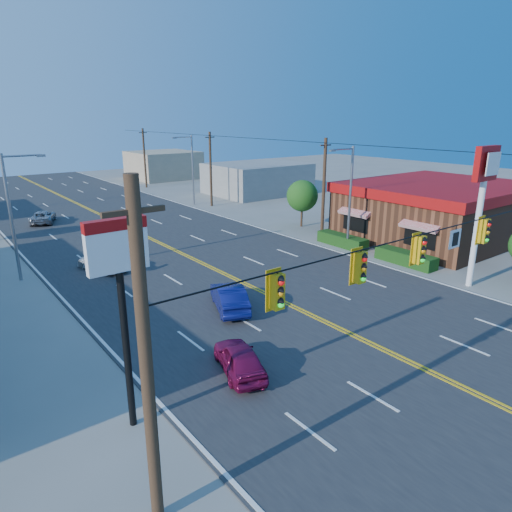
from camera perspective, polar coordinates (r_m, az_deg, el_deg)
ground at (r=20.79m, az=20.09°, el=-13.19°), size 160.00×160.00×0.00m
road at (r=34.58m, az=-8.62°, el=-0.03°), size 20.00×120.00×0.06m
signal_span at (r=18.79m, az=21.41°, el=-0.29°), size 24.32×0.34×9.00m
kfc at (r=42.10m, az=21.68°, el=5.33°), size 16.30×12.40×4.70m
kfc_pylon at (r=30.02m, az=26.48°, el=7.54°), size 2.20×0.36×8.50m
pizza_hut_sign at (r=14.78m, az=-16.61°, el=-3.19°), size 1.90×0.30×6.85m
streetlight_se at (r=35.60m, az=11.51°, el=7.73°), size 2.55×0.25×8.00m
streetlight_ne at (r=54.33m, az=-8.11°, el=11.06°), size 2.55×0.25×8.00m
streetlight_sw at (r=31.98m, az=-28.04°, el=5.02°), size 2.55×0.25×8.00m
utility_pole_near at (r=39.34m, az=8.46°, el=8.30°), size 0.28×0.28×8.40m
utility_pole_mid at (r=53.36m, az=-5.68°, el=10.69°), size 0.28×0.28×8.40m
utility_pole_far at (r=69.25m, az=-13.75°, el=11.77°), size 0.28×0.28×8.40m
tree_kfc_rear at (r=43.26m, az=5.80°, el=7.49°), size 2.94×2.94×4.41m
bld_east_mid at (r=62.44m, az=0.16°, el=9.68°), size 12.00×10.00×4.00m
bld_east_far at (r=79.51m, az=-11.51°, el=11.10°), size 10.00×10.00×4.40m
car_magenta at (r=19.05m, az=-2.08°, el=-12.83°), size 2.53×3.92×1.24m
car_blue at (r=24.79m, az=-3.35°, el=-5.28°), size 2.96×4.42×1.38m
car_white at (r=32.69m, az=-18.65°, el=-0.73°), size 2.83×4.43×1.20m
car_silver at (r=49.41m, az=-25.08°, el=4.40°), size 3.39×4.70×1.19m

